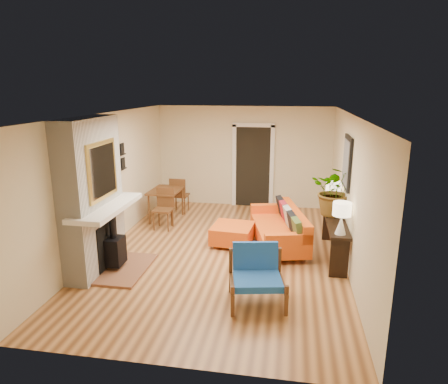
{
  "coord_description": "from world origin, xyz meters",
  "views": [
    {
      "loc": [
        1.22,
        -6.96,
        3.07
      ],
      "look_at": [
        0.0,
        0.2,
        1.15
      ],
      "focal_mm": 32.0,
      "sensor_mm": 36.0,
      "label": 1
    }
  ],
  "objects_px": {
    "ottoman": "(232,233)",
    "lamp_far": "(333,192)",
    "lamp_near": "(342,214)",
    "sofa": "(282,228)",
    "blue_chair": "(256,272)",
    "console_table": "(335,227)",
    "dining_table": "(169,196)",
    "houseplant": "(335,190)"
  },
  "relations": [
    {
      "from": "ottoman",
      "to": "lamp_far",
      "type": "relative_size",
      "value": 1.57
    },
    {
      "from": "lamp_near",
      "to": "lamp_far",
      "type": "bearing_deg",
      "value": 90.0
    },
    {
      "from": "sofa",
      "to": "blue_chair",
      "type": "bearing_deg",
      "value": -97.9
    },
    {
      "from": "console_table",
      "to": "dining_table",
      "type": "bearing_deg",
      "value": 156.77
    },
    {
      "from": "blue_chair",
      "to": "console_table",
      "type": "height_order",
      "value": "blue_chair"
    },
    {
      "from": "lamp_near",
      "to": "sofa",
      "type": "bearing_deg",
      "value": 129.28
    },
    {
      "from": "lamp_far",
      "to": "houseplant",
      "type": "distance_m",
      "value": 0.47
    },
    {
      "from": "houseplant",
      "to": "sofa",
      "type": "bearing_deg",
      "value": 170.06
    },
    {
      "from": "ottoman",
      "to": "houseplant",
      "type": "bearing_deg",
      "value": -0.24
    },
    {
      "from": "ottoman",
      "to": "lamp_near",
      "type": "relative_size",
      "value": 1.57
    },
    {
      "from": "blue_chair",
      "to": "console_table",
      "type": "relative_size",
      "value": 0.5
    },
    {
      "from": "ottoman",
      "to": "dining_table",
      "type": "xyz_separation_m",
      "value": [
        -1.7,
        1.27,
        0.36
      ]
    },
    {
      "from": "sofa",
      "to": "blue_chair",
      "type": "distance_m",
      "value": 2.25
    },
    {
      "from": "dining_table",
      "to": "ottoman",
      "type": "bearing_deg",
      "value": -36.65
    },
    {
      "from": "sofa",
      "to": "dining_table",
      "type": "height_order",
      "value": "dining_table"
    },
    {
      "from": "console_table",
      "to": "blue_chair",
      "type": "bearing_deg",
      "value": -125.84
    },
    {
      "from": "lamp_near",
      "to": "houseplant",
      "type": "relative_size",
      "value": 0.56
    },
    {
      "from": "console_table",
      "to": "ottoman",
      "type": "bearing_deg",
      "value": 171.3
    },
    {
      "from": "ottoman",
      "to": "blue_chair",
      "type": "height_order",
      "value": "blue_chair"
    },
    {
      "from": "console_table",
      "to": "houseplant",
      "type": "xyz_separation_m",
      "value": [
        -0.01,
        0.29,
        0.63
      ]
    },
    {
      "from": "ottoman",
      "to": "blue_chair",
      "type": "relative_size",
      "value": 0.92
    },
    {
      "from": "sofa",
      "to": "blue_chair",
      "type": "xyz_separation_m",
      "value": [
        -0.31,
        -2.23,
        0.1
      ]
    },
    {
      "from": "sofa",
      "to": "lamp_far",
      "type": "bearing_deg",
      "value": 16.04
    },
    {
      "from": "sofa",
      "to": "console_table",
      "type": "height_order",
      "value": "sofa"
    },
    {
      "from": "dining_table",
      "to": "lamp_far",
      "type": "relative_size",
      "value": 3.09
    },
    {
      "from": "ottoman",
      "to": "lamp_far",
      "type": "height_order",
      "value": "lamp_far"
    },
    {
      "from": "lamp_far",
      "to": "houseplant",
      "type": "height_order",
      "value": "houseplant"
    },
    {
      "from": "console_table",
      "to": "lamp_near",
      "type": "xyz_separation_m",
      "value": [
        0.0,
        -0.73,
        0.49
      ]
    },
    {
      "from": "sofa",
      "to": "lamp_near",
      "type": "distance_m",
      "value": 1.69
    },
    {
      "from": "dining_table",
      "to": "lamp_far",
      "type": "height_order",
      "value": "lamp_far"
    },
    {
      "from": "ottoman",
      "to": "lamp_near",
      "type": "xyz_separation_m",
      "value": [
        1.94,
        -1.03,
        0.83
      ]
    },
    {
      "from": "ottoman",
      "to": "dining_table",
      "type": "height_order",
      "value": "dining_table"
    },
    {
      "from": "console_table",
      "to": "lamp_far",
      "type": "distance_m",
      "value": 0.88
    },
    {
      "from": "sofa",
      "to": "dining_table",
      "type": "distance_m",
      "value": 2.91
    },
    {
      "from": "lamp_far",
      "to": "lamp_near",
      "type": "bearing_deg",
      "value": -90.0
    },
    {
      "from": "dining_table",
      "to": "lamp_near",
      "type": "xyz_separation_m",
      "value": [
        3.65,
        -2.29,
        0.47
      ]
    },
    {
      "from": "sofa",
      "to": "ottoman",
      "type": "height_order",
      "value": "sofa"
    },
    {
      "from": "houseplant",
      "to": "blue_chair",
      "type": "bearing_deg",
      "value": -121.64
    },
    {
      "from": "lamp_far",
      "to": "sofa",
      "type": "bearing_deg",
      "value": -163.96
    },
    {
      "from": "sofa",
      "to": "ottoman",
      "type": "bearing_deg",
      "value": -170.64
    },
    {
      "from": "ottoman",
      "to": "blue_chair",
      "type": "distance_m",
      "value": 2.18
    },
    {
      "from": "ottoman",
      "to": "dining_table",
      "type": "distance_m",
      "value": 2.15
    }
  ]
}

